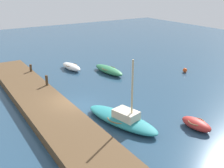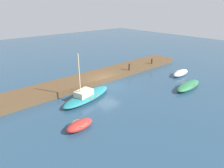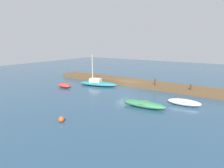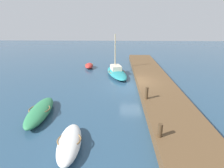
% 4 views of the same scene
% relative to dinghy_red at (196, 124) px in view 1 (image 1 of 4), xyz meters
% --- Properties ---
extents(ground_plane, '(84.00, 84.00, 0.00)m').
position_rel_dinghy_red_xyz_m(ground_plane, '(-7.21, -5.43, -0.34)').
color(ground_plane, navy).
extents(dock_platform, '(27.76, 3.41, 0.65)m').
position_rel_dinghy_red_xyz_m(dock_platform, '(-7.21, -7.50, -0.02)').
color(dock_platform, brown).
rests_on(dock_platform, ground_plane).
extents(dinghy_red, '(2.27, 1.18, 0.66)m').
position_rel_dinghy_red_xyz_m(dinghy_red, '(0.00, 0.00, 0.00)').
color(dinghy_red, '#B72D28').
rests_on(dinghy_red, ground_plane).
extents(sailboat_teal, '(6.25, 3.22, 4.70)m').
position_rel_dinghy_red_xyz_m(sailboat_teal, '(-3.19, -3.75, 0.05)').
color(sailboat_teal, teal).
rests_on(sailboat_teal, ground_plane).
extents(rowboat_green, '(4.54, 1.64, 0.67)m').
position_rel_dinghy_red_xyz_m(rowboat_green, '(-13.11, 1.35, 0.00)').
color(rowboat_green, '#2D7A4C').
rests_on(rowboat_green, ground_plane).
extents(rowboat_white, '(3.40, 1.46, 0.67)m').
position_rel_dinghy_red_xyz_m(rowboat_white, '(-16.35, -1.51, 0.00)').
color(rowboat_white, white).
rests_on(rowboat_white, ground_plane).
extents(mooring_post_west, '(0.24, 0.24, 0.72)m').
position_rel_dinghy_red_xyz_m(mooring_post_west, '(-16.10, -6.05, 0.67)').
color(mooring_post_west, '#47331E').
rests_on(mooring_post_west, dock_platform).
extents(mooring_post_mid_west, '(0.23, 0.23, 0.90)m').
position_rel_dinghy_red_xyz_m(mooring_post_mid_west, '(-11.45, -6.05, 0.76)').
color(mooring_post_mid_west, '#47331E').
rests_on(mooring_post_mid_west, dock_platform).
extents(marker_buoy, '(0.48, 0.48, 0.48)m').
position_rel_dinghy_red_xyz_m(marker_buoy, '(-8.86, 8.38, -0.10)').
color(marker_buoy, '#E54C19').
rests_on(marker_buoy, ground_plane).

